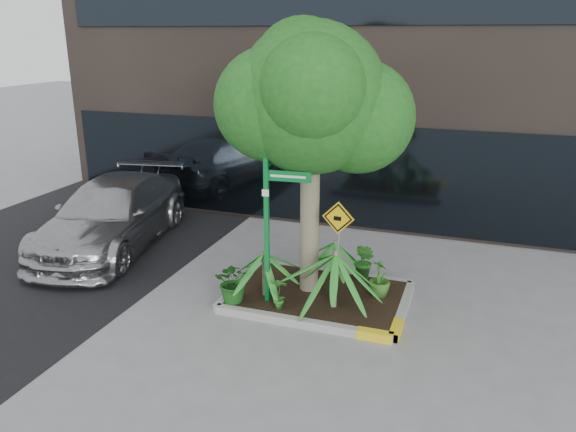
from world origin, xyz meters
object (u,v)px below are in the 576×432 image
(street_sign_post, at_px, (271,215))
(parked_car, at_px, (112,214))
(tree, at_px, (311,98))
(cattle_sign, at_px, (338,235))

(street_sign_post, bearing_deg, parked_car, 154.95)
(tree, relative_size, street_sign_post, 1.79)
(parked_car, relative_size, cattle_sign, 2.80)
(tree, distance_m, cattle_sign, 2.43)
(tree, distance_m, parked_car, 6.04)
(tree, xyz_separation_m, parked_car, (-5.16, 1.01, -2.98))
(cattle_sign, bearing_deg, street_sign_post, -161.17)
(tree, height_order, cattle_sign, tree)
(tree, bearing_deg, cattle_sign, -32.07)
(parked_car, height_order, cattle_sign, cattle_sign)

